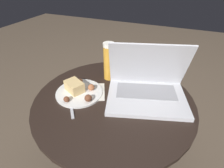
% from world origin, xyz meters
% --- Properties ---
extents(ground_plane, '(6.00, 6.00, 0.00)m').
position_xyz_m(ground_plane, '(0.00, 0.00, 0.00)').
color(ground_plane, brown).
extents(table, '(0.73, 0.73, 0.49)m').
position_xyz_m(table, '(0.00, 0.00, 0.37)').
color(table, black).
rests_on(table, ground_plane).
extents(napkin, '(0.23, 0.21, 0.00)m').
position_xyz_m(napkin, '(-0.15, -0.01, 0.49)').
color(napkin, silver).
rests_on(napkin, table).
extents(laptop, '(0.41, 0.34, 0.25)m').
position_xyz_m(laptop, '(0.13, 0.07, 0.54)').
color(laptop, silver).
rests_on(laptop, table).
extents(beer_glass, '(0.06, 0.06, 0.20)m').
position_xyz_m(beer_glass, '(-0.09, 0.16, 0.59)').
color(beer_glass, gold).
rests_on(beer_glass, table).
extents(snack_plate, '(0.22, 0.22, 0.06)m').
position_xyz_m(snack_plate, '(-0.17, -0.03, 0.51)').
color(snack_plate, silver).
rests_on(snack_plate, table).
extents(fork, '(0.14, 0.17, 0.01)m').
position_xyz_m(fork, '(-0.17, -0.09, 0.49)').
color(fork, '#B2B2B7').
rests_on(fork, table).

